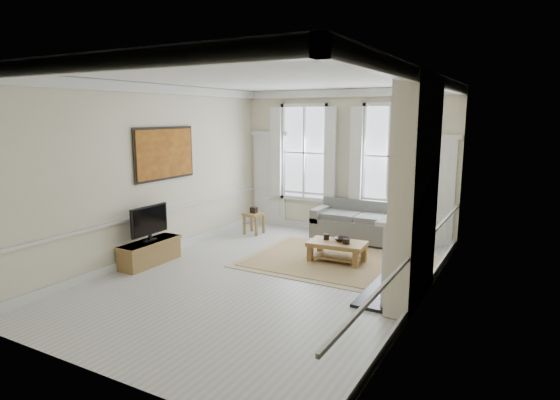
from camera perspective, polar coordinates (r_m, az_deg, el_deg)
The scene contains 23 objects.
floor at distance 8.33m, azimuth -1.45°, elevation -9.36°, with size 7.20×7.20×0.00m, color #B7B5AD.
ceiling at distance 7.87m, azimuth -1.56°, elevation 14.64°, with size 7.20×7.20×0.00m, color white.
back_wall at distance 11.15m, azimuth 7.96°, elevation 4.53°, with size 5.20×5.20×0.00m, color beige.
left_wall at distance 9.50m, azimuth -15.16°, elevation 3.27°, with size 7.20×7.20×0.00m, color beige.
right_wall at distance 6.99m, azimuth 17.20°, elevation 0.75°, with size 7.20×7.20×0.00m, color beige.
window_left at distance 11.51m, azimuth 2.99°, elevation 5.79°, with size 1.26×0.20×2.20m, color #B2BCC6, non-canonical shape.
window_right at distance 10.76m, azimuth 13.13°, elevation 5.22°, with size 1.26×0.20×2.20m, color #B2BCC6, non-canonical shape.
door_left at distance 12.07m, azimuth -1.30°, elevation 2.43°, with size 0.90×0.08×2.30m, color silver.
door_right at distance 10.63m, azimuth 18.16°, elevation 0.84°, with size 0.90×0.08×2.30m, color silver.
painting at distance 9.66m, azimuth -13.85°, elevation 5.53°, with size 0.05×1.66×1.06m, color #B1731E.
chimney_breast at distance 7.22m, azimuth 16.18°, elevation 1.09°, with size 0.35×1.70×3.38m, color beige.
hearth at distance 7.75m, azimuth 12.43°, elevation -10.96°, with size 0.55×1.50×0.05m, color black.
fireplace at distance 7.48m, azimuth 14.11°, elevation -6.10°, with size 0.21×1.45×1.33m.
mirror at distance 7.22m, azimuth 14.65°, elevation 3.97°, with size 0.06×1.26×1.06m, color gold.
sofa at distance 10.72m, azimuth 9.63°, elevation -2.96°, with size 1.99×0.97×0.89m.
side_table at distance 11.18m, azimuth -3.20°, elevation -2.12°, with size 0.48×0.48×0.51m.
rug at distance 9.19m, azimuth 6.94°, elevation -7.46°, with size 3.50×2.60×0.02m, color #99754F.
coffee_table at distance 9.10m, azimuth 6.99°, elevation -5.57°, with size 1.13×0.71×0.41m.
ceramic_pot_a at distance 9.20m, azimuth 5.68°, elevation -4.49°, with size 0.11×0.11×0.11m, color black.
ceramic_pot_b at distance 8.95m, azimuth 8.07°, elevation -5.01°, with size 0.14×0.14×0.10m, color black.
bowl at distance 9.14m, azimuth 7.53°, elevation -4.77°, with size 0.29×0.29×0.07m, color black.
tv_stand at distance 9.29m, azimuth -15.55°, elevation -6.18°, with size 0.41×1.27×0.46m, color brown.
tv at distance 9.12m, azimuth -15.64°, elevation -2.45°, with size 0.08×0.90×0.68m.
Camera 1 is at (3.99, -6.76, 2.81)m, focal length 30.00 mm.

